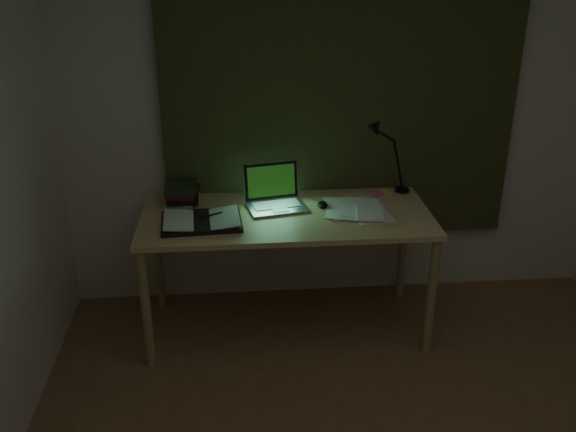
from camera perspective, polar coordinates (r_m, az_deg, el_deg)
name	(u,v)px	position (r m, az deg, el deg)	size (l,w,h in m)	color
wall_back	(340,114)	(4.08, 4.60, 8.99)	(3.50, 0.00, 2.50)	silver
curtain	(342,84)	(3.99, 4.79, 11.62)	(2.20, 0.06, 2.00)	#2E351A
desk	(286,272)	(3.93, -0.15, -5.04)	(1.71, 0.75, 0.78)	tan
laptop	(277,189)	(3.79, -0.99, 2.38)	(0.34, 0.39, 0.25)	#A4A4A8
open_textbook	(202,221)	(3.66, -7.68, -0.41)	(0.45, 0.32, 0.04)	silver
book_stack	(182,194)	(3.95, -9.40, 1.95)	(0.19, 0.22, 0.12)	silver
loose_papers	(361,213)	(3.77, 6.49, 0.25)	(0.35, 0.37, 0.02)	white
mouse	(323,205)	(3.85, 3.09, 1.01)	(0.06, 0.10, 0.04)	black
sticky_yellow	(384,192)	(4.11, 8.49, 2.12)	(0.07, 0.07, 0.02)	yellow
sticky_pink	(376,194)	(4.07, 7.80, 1.98)	(0.08, 0.08, 0.02)	#F25E86
desk_lamp	(405,154)	(4.08, 10.35, 5.41)	(0.33, 0.26, 0.50)	black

